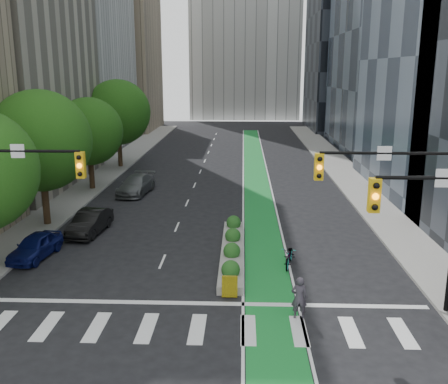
# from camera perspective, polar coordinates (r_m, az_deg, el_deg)

# --- Properties ---
(ground) EXTENTS (160.00, 160.00, 0.00)m
(ground) POSITION_cam_1_polar(r_m,az_deg,el_deg) (21.25, -2.82, -14.05)
(ground) COLOR black
(ground) RESTS_ON ground
(sidewalk_left) EXTENTS (3.60, 90.00, 0.15)m
(sidewalk_left) POSITION_cam_1_polar(r_m,az_deg,el_deg) (46.81, -14.68, 1.22)
(sidewalk_left) COLOR gray
(sidewalk_left) RESTS_ON ground
(sidewalk_right) EXTENTS (3.60, 90.00, 0.15)m
(sidewalk_right) POSITION_cam_1_polar(r_m,az_deg,el_deg) (45.93, 14.79, 0.97)
(sidewalk_right) COLOR gray
(sidewalk_right) RESTS_ON ground
(bike_lane_paint) EXTENTS (2.20, 70.00, 0.01)m
(bike_lane_paint) POSITION_cam_1_polar(r_m,az_deg,el_deg) (49.73, 3.60, 2.29)
(bike_lane_paint) COLOR #178331
(bike_lane_paint) RESTS_ON ground
(building_tan_far) EXTENTS (14.00, 16.00, 26.00)m
(building_tan_far) POSITION_cam_1_polar(r_m,az_deg,el_deg) (87.51, -12.67, 15.52)
(building_tan_far) COLOR tan
(building_tan_far) RESTS_ON ground
(building_dark_end) EXTENTS (14.00, 18.00, 28.00)m
(building_dark_end) POSITION_cam_1_polar(r_m,az_deg,el_deg) (88.71, 14.64, 16.03)
(building_dark_end) COLOR black
(building_dark_end) RESTS_ON ground
(tree_mid) EXTENTS (6.40, 6.40, 8.78)m
(tree_mid) POSITION_cam_1_polar(r_m,az_deg,el_deg) (33.53, -20.25, 5.50)
(tree_mid) COLOR black
(tree_mid) RESTS_ON ground
(tree_midfar) EXTENTS (5.60, 5.60, 7.76)m
(tree_midfar) POSITION_cam_1_polar(r_m,az_deg,el_deg) (42.94, -15.19, 6.69)
(tree_midfar) COLOR black
(tree_midfar) RESTS_ON ground
(tree_far) EXTENTS (6.60, 6.60, 9.00)m
(tree_far) POSITION_cam_1_polar(r_m,az_deg,el_deg) (52.45, -12.02, 8.90)
(tree_far) COLOR black
(tree_far) RESTS_ON ground
(signal_right) EXTENTS (5.82, 0.51, 7.20)m
(signal_right) POSITION_cam_1_polar(r_m,az_deg,el_deg) (21.03, 21.40, -1.26)
(signal_right) COLOR black
(signal_right) RESTS_ON ground
(median_planter) EXTENTS (1.20, 10.26, 1.10)m
(median_planter) POSITION_cam_1_polar(r_m,az_deg,el_deg) (27.47, 0.95, -6.54)
(median_planter) COLOR gray
(median_planter) RESTS_ON ground
(bicycle) EXTENTS (1.18, 2.25, 1.12)m
(bicycle) POSITION_cam_1_polar(r_m,az_deg,el_deg) (26.22, 7.50, -7.24)
(bicycle) COLOR gray
(bicycle) RESTS_ON ground
(cyclist) EXTENTS (0.68, 0.47, 1.81)m
(cyclist) POSITION_cam_1_polar(r_m,az_deg,el_deg) (20.95, 8.58, -11.86)
(cyclist) COLOR #3A353F
(cyclist) RESTS_ON ground
(parked_car_left_near) EXTENTS (2.08, 4.08, 1.33)m
(parked_car_left_near) POSITION_cam_1_polar(r_m,az_deg,el_deg) (28.91, -20.75, -5.81)
(parked_car_left_near) COLOR #0D1553
(parked_car_left_near) RESTS_ON ground
(parked_car_left_mid) EXTENTS (1.94, 4.50, 1.44)m
(parked_car_left_mid) POSITION_cam_1_polar(r_m,az_deg,el_deg) (32.06, -15.08, -3.36)
(parked_car_left_mid) COLOR black
(parked_car_left_mid) RESTS_ON ground
(parked_car_left_far) EXTENTS (2.73, 5.38, 1.50)m
(parked_car_left_far) POSITION_cam_1_polar(r_m,az_deg,el_deg) (41.46, -10.03, 0.82)
(parked_car_left_far) COLOR #545759
(parked_car_left_far) RESTS_ON ground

